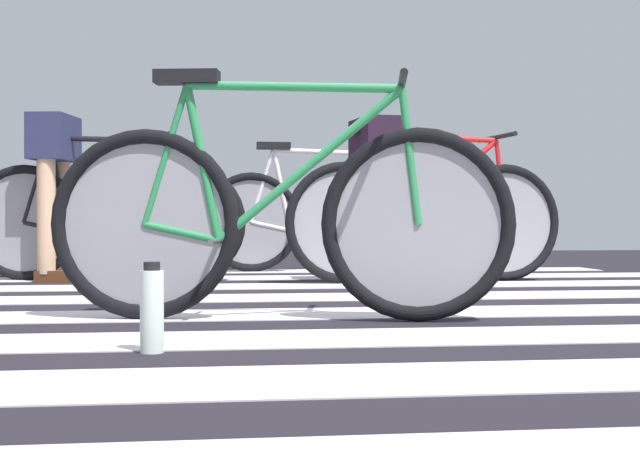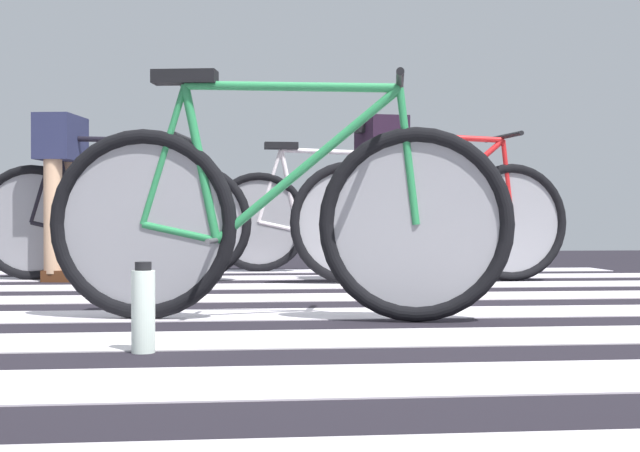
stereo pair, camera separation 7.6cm
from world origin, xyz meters
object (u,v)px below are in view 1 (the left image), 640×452
bicycle_4_of_4 (321,218)px  bicycle_2_of_4 (426,218)px  bicycle_3_of_4 (105,218)px  cyclist_3_of_4 (55,174)px  bicycle_1_of_4 (279,217)px  water_bottle (152,309)px  cyclist_2_of_4 (377,177)px

bicycle_4_of_4 → bicycle_2_of_4: bearing=-71.1°
bicycle_3_of_4 → cyclist_3_of_4: (-0.31, 0.05, 0.27)m
cyclist_3_of_4 → bicycle_4_of_4: bearing=34.7°
bicycle_3_of_4 → bicycle_2_of_4: bearing=-1.5°
bicycle_4_of_4 → bicycle_1_of_4: bearing=-101.8°
bicycle_2_of_4 → cyclist_3_of_4: (-2.23, 0.45, 0.27)m
bicycle_1_of_4 → cyclist_3_of_4: bearing=126.8°
bicycle_2_of_4 → water_bottle: bearing=-125.0°
bicycle_2_of_4 → cyclist_2_of_4: bearing=-180.0°
bicycle_1_of_4 → cyclist_2_of_4: bearing=79.9°
bicycle_2_of_4 → cyclist_3_of_4: bearing=161.6°
cyclist_2_of_4 → bicycle_1_of_4: bearing=-117.7°
cyclist_3_of_4 → bicycle_4_of_4: cyclist_3_of_4 is taller
bicycle_1_of_4 → cyclist_2_of_4: 2.08m
bicycle_3_of_4 → bicycle_4_of_4: same height
bicycle_1_of_4 → bicycle_4_of_4: 3.27m
bicycle_1_of_4 → cyclist_3_of_4: 2.71m
water_bottle → bicycle_1_of_4: bearing=61.4°
cyclist_2_of_4 → cyclist_3_of_4: (-1.92, 0.49, 0.03)m
bicycle_1_of_4 → bicycle_2_of_4: 2.23m
bicycle_3_of_4 → bicycle_1_of_4: bearing=-59.4°
bicycle_1_of_4 → cyclist_3_of_4: (-1.19, 2.42, 0.27)m
cyclist_2_of_4 → water_bottle: cyclist_2_of_4 is taller
cyclist_2_of_4 → water_bottle: bearing=-120.1°
cyclist_2_of_4 → bicycle_3_of_4: size_ratio=0.57×
bicycle_3_of_4 → bicycle_4_of_4: (1.45, 0.86, 0.00)m
bicycle_3_of_4 → cyclist_3_of_4: cyclist_3_of_4 is taller
bicycle_2_of_4 → bicycle_1_of_4: bearing=-124.8°
cyclist_2_of_4 → bicycle_4_of_4: 1.32m
water_bottle → bicycle_3_of_4: bearing=98.3°
bicycle_3_of_4 → bicycle_4_of_4: size_ratio=0.99×
bicycle_2_of_4 → bicycle_3_of_4: (-1.92, 0.40, 0.00)m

